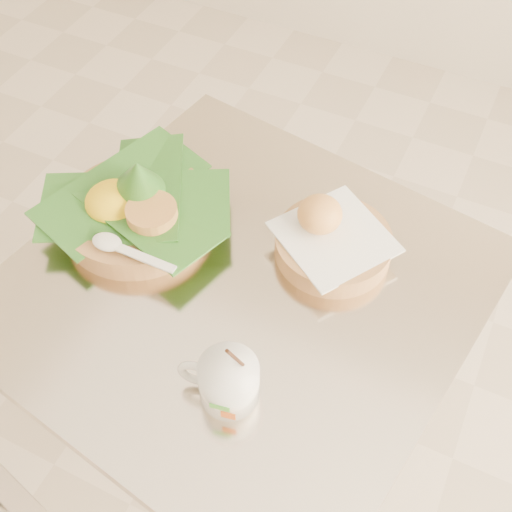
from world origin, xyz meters
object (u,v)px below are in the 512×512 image
at_px(bread_basket, 331,239).
at_px(coffee_mug, 227,380).
at_px(cafe_table, 244,353).
at_px(rice_basket, 135,206).

relative_size(bread_basket, coffee_mug, 1.54).
xyz_separation_m(cafe_table, bread_basket, (0.10, 0.13, 0.25)).
bearing_deg(cafe_table, coffee_mug, -69.47).
bearing_deg(rice_basket, bread_basket, 14.84).
xyz_separation_m(cafe_table, rice_basket, (-0.22, 0.04, 0.26)).
height_order(cafe_table, coffee_mug, coffee_mug).
height_order(rice_basket, coffee_mug, rice_basket).
relative_size(cafe_table, coffee_mug, 5.49).
bearing_deg(coffee_mug, bread_basket, 83.69).
bearing_deg(cafe_table, rice_basket, 169.36).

